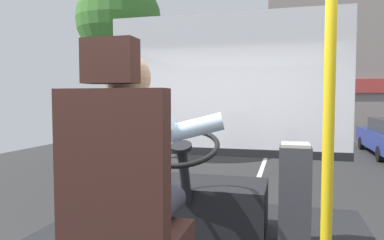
# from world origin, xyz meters

# --- Properties ---
(ground) EXTENTS (18.00, 44.00, 0.06)m
(ground) POSITION_xyz_m (0.00, 8.80, -0.02)
(ground) COLOR #2C2C2C
(driver_seat) EXTENTS (0.48, 0.48, 1.31)m
(driver_seat) POSITION_xyz_m (-0.06, -0.61, 1.40)
(driver_seat) COLOR black
(driver_seat) RESTS_ON bus_floor
(bus_driver) EXTENTS (0.79, 0.57, 0.82)m
(bus_driver) POSITION_xyz_m (-0.06, -0.51, 1.60)
(bus_driver) COLOR #282833
(bus_driver) RESTS_ON driver_seat
(steering_console) EXTENTS (1.10, 0.97, 0.85)m
(steering_console) POSITION_xyz_m (-0.06, 0.70, 1.07)
(steering_console) COLOR black
(steering_console) RESTS_ON bus_floor
(handrail_pole) EXTENTS (0.04, 0.04, 1.93)m
(handrail_pole) POSITION_xyz_m (0.79, -0.55, 1.81)
(handrail_pole) COLOR gold
(handrail_pole) RESTS_ON bus_floor
(fare_box) EXTENTS (0.22, 0.25, 0.75)m
(fare_box) POSITION_xyz_m (0.69, 0.58, 1.22)
(fare_box) COLOR #333338
(fare_box) RESTS_ON bus_floor
(windshield_panel) EXTENTS (2.50, 0.08, 1.48)m
(windshield_panel) POSITION_xyz_m (0.00, 1.62, 1.89)
(windshield_panel) COLOR silver
(street_tree) EXTENTS (2.61, 2.61, 5.67)m
(street_tree) POSITION_xyz_m (-4.45, 8.18, 4.31)
(street_tree) COLOR #4C3828
(street_tree) RESTS_ON ground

